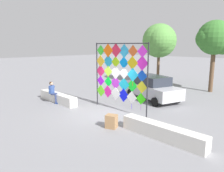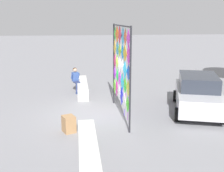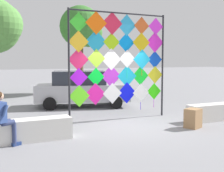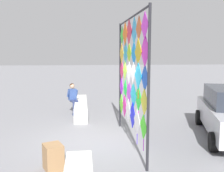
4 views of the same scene
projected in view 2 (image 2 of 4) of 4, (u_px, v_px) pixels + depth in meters
The scene contains 7 objects.
ground at pixel (94, 115), 12.69m from camera, with size 120.00×120.00×0.00m, color gray.
plaza_ledge_left at pixel (82, 87), 16.54m from camera, with size 3.80×0.56×0.61m, color silver.
plaza_ledge_right at pixel (88, 151), 8.60m from camera, with size 3.80×0.56×0.61m, color silver.
kite_display_rack at pixel (121, 64), 12.12m from camera, with size 3.96×0.17×3.97m.
seated_vendor at pixel (76, 78), 16.31m from camera, with size 0.70×0.61×1.46m.
parked_car at pixel (198, 93), 13.08m from camera, with size 4.72×3.11×1.69m.
cardboard_box_large at pixel (69, 124), 10.76m from camera, with size 0.50×0.42×0.63m, color #9E754C.
Camera 2 is at (12.04, -0.69, 4.24)m, focal length 45.54 mm.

